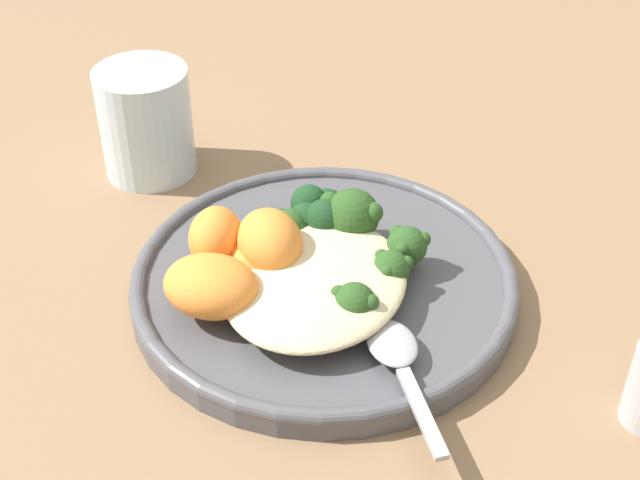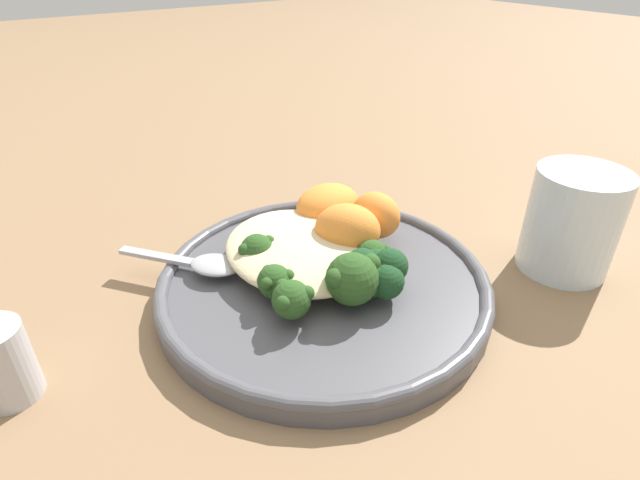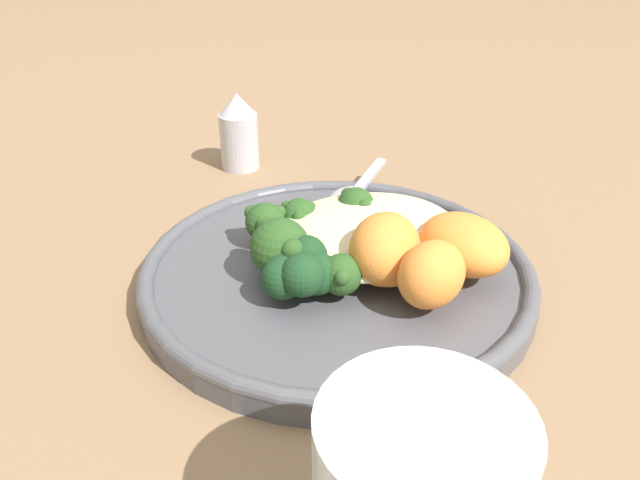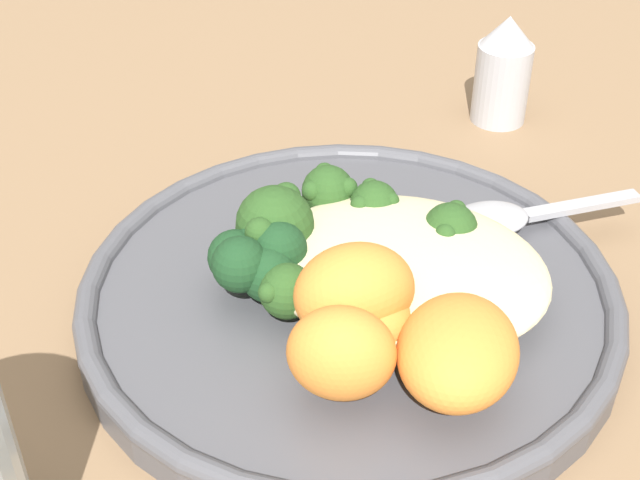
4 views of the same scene
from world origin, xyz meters
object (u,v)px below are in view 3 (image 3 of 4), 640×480
quinoa_mound (366,233)px  kale_tuft (299,270)px  broccoli_stalk_4 (348,270)px  sweet_potato_chunk_3 (432,274)px  sweet_potato_chunk_2 (390,261)px  broccoli_stalk_3 (296,248)px  sweet_potato_chunk_0 (385,248)px  salt_shaker (239,132)px  broccoli_stalk_2 (296,230)px  sweet_potato_chunk_1 (464,244)px  plate (337,272)px  spoon (353,194)px  broccoli_stalk_1 (318,224)px  broccoli_stalk_0 (359,214)px

quinoa_mound → kale_tuft: bearing=20.4°
broccoli_stalk_4 → sweet_potato_chunk_3: 0.06m
sweet_potato_chunk_2 → broccoli_stalk_3: bearing=-40.8°
sweet_potato_chunk_0 → salt_shaker: bearing=-93.4°
broccoli_stalk_2 → sweet_potato_chunk_1: 0.12m
plate → spoon: spoon is taller
quinoa_mound → sweet_potato_chunk_3: size_ratio=3.04×
broccoli_stalk_4 → sweet_potato_chunk_0: size_ratio=1.31×
kale_tuft → salt_shaker: 0.27m
sweet_potato_chunk_0 → kale_tuft: (0.06, -0.01, -0.01)m
broccoli_stalk_1 → spoon: (-0.06, -0.04, -0.01)m
quinoa_mound → broccoli_stalk_0: bearing=-114.3°
plate → kale_tuft: kale_tuft is taller
sweet_potato_chunk_1 → sweet_potato_chunk_2: sweet_potato_chunk_1 is taller
broccoli_stalk_0 → spoon: (-0.03, -0.05, -0.01)m
sweet_potato_chunk_1 → sweet_potato_chunk_2: bearing=-15.2°
plate → broccoli_stalk_1: size_ratio=2.81×
broccoli_stalk_4 → sweet_potato_chunk_1: size_ratio=1.15×
broccoli_stalk_0 → spoon: size_ratio=0.82×
broccoli_stalk_3 → sweet_potato_chunk_0: sweet_potato_chunk_0 is taller
salt_shaker → quinoa_mound: bearing=89.3°
broccoli_stalk_2 → broccoli_stalk_3: (0.02, 0.03, 0.01)m
plate → broccoli_stalk_2: (0.01, -0.03, 0.02)m
kale_tuft → spoon: kale_tuft is taller
sweet_potato_chunk_1 → sweet_potato_chunk_3: sweet_potato_chunk_3 is taller
broccoli_stalk_4 → salt_shaker: salt_shaker is taller
broccoli_stalk_2 → sweet_potato_chunk_2: bearing=159.5°
broccoli_stalk_4 → sweet_potato_chunk_2: sweet_potato_chunk_2 is taller
broccoli_stalk_4 → broccoli_stalk_3: bearing=-87.2°
sweet_potato_chunk_3 → kale_tuft: (0.06, -0.05, -0.01)m
sweet_potato_chunk_0 → kale_tuft: bearing=-14.7°
plate → salt_shaker: 0.24m
salt_shaker → broccoli_stalk_0: bearing=92.4°
broccoli_stalk_3 → sweet_potato_chunk_2: broccoli_stalk_3 is taller
broccoli_stalk_0 → spoon: bearing=-11.8°
sweet_potato_chunk_0 → sweet_potato_chunk_3: 0.04m
salt_shaker → spoon: bearing=102.3°
plate → kale_tuft: (0.04, 0.02, 0.03)m
broccoli_stalk_1 → kale_tuft: kale_tuft is taller
kale_tuft → salt_shaker: size_ratio=0.65×
sweet_potato_chunk_0 → sweet_potato_chunk_2: bearing=121.9°
broccoli_stalk_4 → sweet_potato_chunk_3: (-0.03, 0.04, 0.01)m
sweet_potato_chunk_0 → salt_shaker: (-0.02, -0.27, -0.01)m
broccoli_stalk_0 → broccoli_stalk_1: size_ratio=0.86×
broccoli_stalk_2 → sweet_potato_chunk_1: (-0.08, 0.09, 0.01)m
broccoli_stalk_0 → broccoli_stalk_4: size_ratio=1.13×
kale_tuft → spoon: size_ratio=0.48×
quinoa_mound → spoon: (-0.04, -0.07, -0.01)m
sweet_potato_chunk_3 → broccoli_stalk_1: bearing=-80.9°
broccoli_stalk_0 → sweet_potato_chunk_1: size_ratio=1.30×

